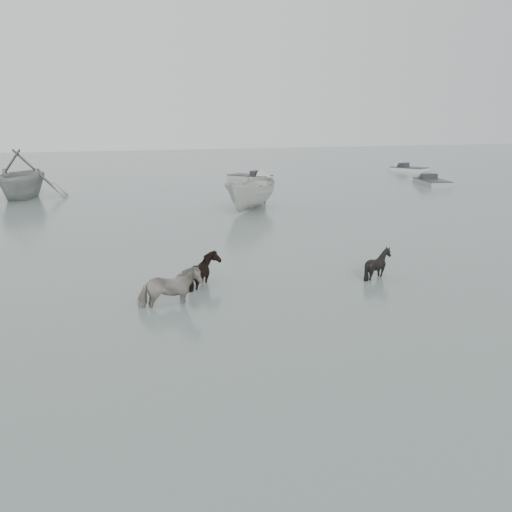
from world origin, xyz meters
name	(u,v)px	position (x,y,z in m)	size (l,w,h in m)	color
ground	(285,292)	(0.00, 0.00, 0.00)	(140.00, 140.00, 0.00)	#586961
pony_pinto	(169,281)	(-3.41, -0.26, 0.70)	(0.76, 1.66, 1.41)	black
pony_dark	(205,265)	(-2.09, 1.31, 0.65)	(1.29, 1.10, 1.30)	black
pony_black	(378,260)	(3.31, 0.56, 0.58)	(0.93, 1.05, 1.15)	black
rowboat_trail	(21,173)	(-8.83, 22.75, 1.58)	(5.19, 6.01, 3.17)	gray
boat_small	(251,193)	(3.31, 14.35, 0.93)	(1.82, 4.84, 1.87)	#B4B4AF
skiff_port	(432,180)	(19.35, 21.35, 0.38)	(5.00, 1.60, 0.75)	gray
skiff_mid	(250,175)	(7.50, 28.54, 0.38)	(4.67, 1.60, 0.75)	#959895
skiff_star	(409,167)	(23.32, 30.80, 0.38)	(4.38, 1.60, 0.75)	silver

